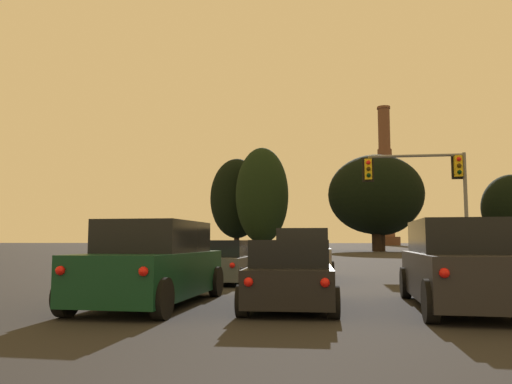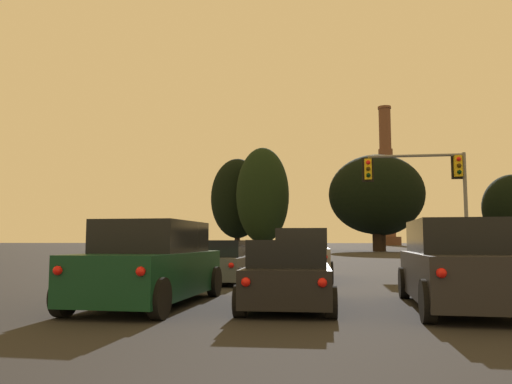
% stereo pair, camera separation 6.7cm
% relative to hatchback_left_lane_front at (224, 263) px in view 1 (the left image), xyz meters
% --- Properties ---
extents(hatchback_left_lane_front, '(1.94, 4.12, 1.44)m').
position_rel_hatchback_left_lane_front_xyz_m(hatchback_left_lane_front, '(0.00, 0.00, 0.00)').
color(hatchback_left_lane_front, '#4C4F54').
rests_on(hatchback_left_lane_front, ground_plane).
extents(suv_center_lane_front, '(2.24, 4.96, 1.86)m').
position_rel_hatchback_left_lane_front_xyz_m(suv_center_lane_front, '(2.60, 1.80, 0.23)').
color(suv_center_lane_front, gray).
rests_on(suv_center_lane_front, ground_plane).
extents(suv_left_lane_second, '(2.26, 4.96, 1.86)m').
position_rel_hatchback_left_lane_front_xyz_m(suv_left_lane_second, '(-0.35, -6.02, 0.23)').
color(suv_left_lane_second, '#0F3823').
rests_on(suv_left_lane_second, ground_plane).
extents(hatchback_center_lane_second, '(2.00, 4.15, 1.44)m').
position_rel_hatchback_left_lane_front_xyz_m(hatchback_center_lane_second, '(2.71, -5.93, 0.00)').
color(hatchback_center_lane_second, black).
rests_on(hatchback_center_lane_second, ground_plane).
extents(suv_right_lane_second, '(2.30, 4.98, 1.86)m').
position_rel_hatchback_left_lane_front_xyz_m(suv_right_lane_second, '(6.26, -5.80, 0.23)').
color(suv_right_lane_second, '#232328').
rests_on(suv_right_lane_second, ground_plane).
extents(traffic_light_overhead_right, '(5.13, 0.50, 5.75)m').
position_rel_hatchback_left_lane_front_xyz_m(traffic_light_overhead_right, '(8.62, 8.68, 3.73)').
color(traffic_light_overhead_right, slate).
rests_on(traffic_light_overhead_right, ground_plane).
extents(smokestack, '(8.13, 8.13, 43.52)m').
position_rel_hatchback_left_lane_front_xyz_m(smokestack, '(22.04, 141.12, 16.45)').
color(smokestack, '#523427').
rests_on(smokestack, ground_plane).
extents(treeline_far_left, '(8.18, 7.37, 14.06)m').
position_rel_hatchback_left_lane_front_xyz_m(treeline_far_left, '(-10.03, 58.44, 7.24)').
color(treeline_far_left, black).
rests_on(treeline_far_left, ground_plane).
extents(treeline_far_right, '(12.77, 11.49, 13.06)m').
position_rel_hatchback_left_lane_front_xyz_m(treeline_far_right, '(10.23, 51.96, 6.99)').
color(treeline_far_right, black).
rests_on(treeline_far_right, ground_plane).
extents(treeline_center_left, '(8.19, 7.38, 10.65)m').
position_rel_hatchback_left_lane_front_xyz_m(treeline_center_left, '(29.24, 56.70, 5.34)').
color(treeline_center_left, black).
rests_on(treeline_center_left, ground_plane).
extents(treeline_center_right, '(7.63, 6.86, 14.89)m').
position_rel_hatchback_left_lane_front_xyz_m(treeline_center_right, '(-5.58, 54.19, 7.29)').
color(treeline_center_right, black).
rests_on(treeline_center_right, ground_plane).
extents(treeline_right_mid, '(10.81, 9.73, 12.32)m').
position_rel_hatchback_left_lane_front_xyz_m(treeline_right_mid, '(10.85, 52.44, 6.54)').
color(treeline_right_mid, black).
rests_on(treeline_right_mid, ground_plane).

